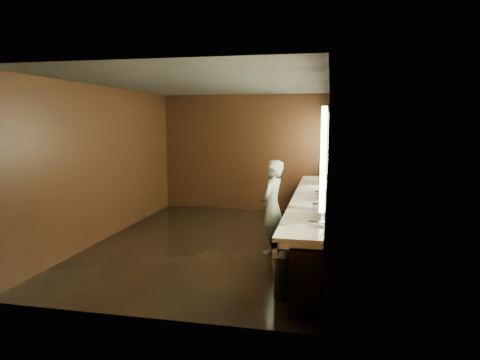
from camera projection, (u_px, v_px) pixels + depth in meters
The scene contains 10 objects.
floor at pixel (211, 243), 7.68m from camera, with size 6.00×6.00×0.00m, color black.
ceiling at pixel (210, 84), 7.29m from camera, with size 4.00×6.00×0.02m, color #2D2D2B.
wall_back at pixel (244, 153), 10.39m from camera, with size 4.00×0.02×2.80m, color black.
wall_front at pixel (134, 193), 4.58m from camera, with size 4.00×0.02×2.80m, color black.
wall_left at pixel (106, 163), 7.89m from camera, with size 0.02×6.00×2.80m, color black.
wall_right at pixel (327, 168), 7.08m from camera, with size 0.02×6.00×2.80m, color black.
sink_counter at pixel (313, 221), 7.24m from camera, with size 0.55×5.40×1.01m.
mirror_band at pixel (326, 147), 7.03m from camera, with size 0.06×5.03×1.15m.
person at pixel (272, 207), 7.03m from camera, with size 0.56×0.37×1.54m, color #7BAFB8.
trash_bin at pixel (288, 276), 5.29m from camera, with size 0.35×0.35×0.54m, color black.
Camera 1 is at (2.04, -7.18, 2.17)m, focal length 32.00 mm.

